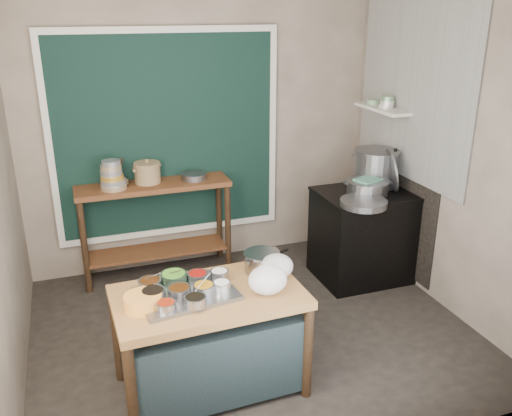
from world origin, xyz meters
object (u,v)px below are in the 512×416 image
object	(u,v)px
back_counter	(156,229)
saucepan	(262,262)
stove_block	(364,236)
utensil_cup	(121,182)
stock_pot	(376,168)
yellow_basin	(143,302)
condiment_tray	(186,294)
ceramic_crock	(148,174)
prep_table	(210,341)
steamer	(367,187)

from	to	relation	value
back_counter	saucepan	size ratio (longest dim) A/B	5.46
stove_block	saucepan	xyz separation A→B (m)	(-1.41, -0.95, 0.40)
utensil_cup	stock_pot	xyz separation A→B (m)	(2.36, -0.56, 0.06)
utensil_cup	stock_pot	world-z (taller)	stock_pot
yellow_basin	saucepan	xyz separation A→B (m)	(0.87, 0.23, 0.03)
condiment_tray	utensil_cup	world-z (taller)	utensil_cup
stove_block	ceramic_crock	bearing A→B (deg)	158.35
stove_block	stock_pot	size ratio (longest dim) A/B	2.00
back_counter	saucepan	bearing A→B (deg)	-73.83
ceramic_crock	stock_pot	bearing A→B (deg)	-15.93
condiment_tray	prep_table	bearing A→B (deg)	-5.96
yellow_basin	utensil_cup	xyz separation A→B (m)	(0.09, 1.91, 0.20)
saucepan	prep_table	bearing A→B (deg)	178.86
condiment_tray	saucepan	distance (m)	0.61
condiment_tray	saucepan	bearing A→B (deg)	15.76
back_counter	condiment_tray	size ratio (longest dim) A/B	2.32
back_counter	utensil_cup	xyz separation A→B (m)	(-0.29, 0.00, 0.52)
saucepan	steamer	distance (m)	1.65
stove_block	condiment_tray	world-z (taller)	stove_block
back_counter	steamer	bearing A→B (deg)	-22.59
yellow_basin	saucepan	world-z (taller)	saucepan
yellow_basin	ceramic_crock	xyz separation A→B (m)	(0.35, 1.95, 0.24)
prep_table	saucepan	distance (m)	0.65
saucepan	stock_pot	size ratio (longest dim) A/B	0.59
saucepan	stock_pot	xyz separation A→B (m)	(1.58, 1.12, 0.23)
yellow_basin	steamer	world-z (taller)	steamer
steamer	saucepan	bearing A→B (deg)	-146.71
stove_block	yellow_basin	world-z (taller)	stove_block
stove_block	utensil_cup	bearing A→B (deg)	161.57
stove_block	saucepan	distance (m)	1.75
back_counter	utensil_cup	size ratio (longest dim) A/B	10.46
condiment_tray	steamer	xyz separation A→B (m)	(1.96, 1.07, 0.18)
back_counter	stove_block	bearing A→B (deg)	-21.02
back_counter	yellow_basin	bearing A→B (deg)	-101.47
utensil_cup	steamer	size ratio (longest dim) A/B	0.34
prep_table	yellow_basin	world-z (taller)	yellow_basin
steamer	stock_pot	bearing A→B (deg)	45.61
stove_block	condiment_tray	distance (m)	2.32
steamer	ceramic_crock	bearing A→B (deg)	156.81
steamer	stove_block	bearing A→B (deg)	51.58
back_counter	condiment_tray	world-z (taller)	back_counter
saucepan	ceramic_crock	bearing A→B (deg)	83.54
prep_table	steamer	distance (m)	2.19
utensil_cup	condiment_tray	bearing A→B (deg)	-84.08
condiment_tray	steamer	distance (m)	2.24
yellow_basin	utensil_cup	world-z (taller)	utensil_cup
yellow_basin	condiment_tray	bearing A→B (deg)	12.28
prep_table	ceramic_crock	xyz separation A→B (m)	(-0.09, 1.90, 0.66)
prep_table	stock_pot	bearing A→B (deg)	31.05
prep_table	condiment_tray	xyz separation A→B (m)	(-0.15, 0.02, 0.39)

